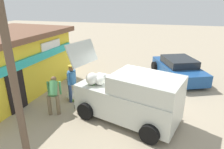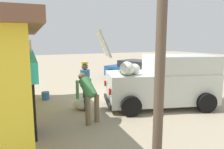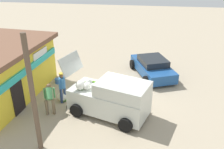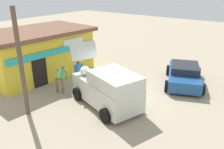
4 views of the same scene
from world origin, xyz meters
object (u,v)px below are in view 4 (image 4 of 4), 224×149
customer_bending (61,77)px  paint_bucket (88,71)px  storefront_bar (38,52)px  delivery_van (108,88)px  parked_sedan (184,74)px  vendor_standing (79,71)px  unloaded_banana_pile (79,82)px

customer_bending → paint_bucket: customer_bending is taller
storefront_bar → paint_bucket: bearing=-53.1°
delivery_van → customer_bending: bearing=95.0°
parked_sedan → vendor_standing: bearing=130.5°
vendor_standing → paint_bucket: 2.42m
vendor_standing → paint_bucket: bearing=27.9°
vendor_standing → delivery_van: bearing=-107.0°
storefront_bar → paint_bucket: (2.00, -2.66, -1.34)m
storefront_bar → delivery_van: storefront_bar is taller
storefront_bar → delivery_van: size_ratio=1.60×
unloaded_banana_pile → paint_bucket: size_ratio=2.51×
customer_bending → parked_sedan: bearing=-44.3°
parked_sedan → paint_bucket: 6.28m
delivery_van → paint_bucket: bearing=53.4°
delivery_van → parked_sedan: bearing=-22.3°
vendor_standing → paint_bucket: vendor_standing is taller
paint_bucket → customer_bending: bearing=-166.1°
storefront_bar → vendor_standing: (-0.01, -3.72, -0.52)m
storefront_bar → unloaded_banana_pile: bearing=-88.5°
customer_bending → paint_bucket: (3.13, 0.77, -0.73)m
customer_bending → storefront_bar: bearing=71.7°
storefront_bar → parked_sedan: bearing=-64.3°
storefront_bar → delivery_van: bearing=-97.5°
delivery_van → vendor_standing: 2.92m
parked_sedan → unloaded_banana_pile: size_ratio=5.32×
delivery_van → paint_bucket: (2.86, 3.86, -0.79)m
storefront_bar → vendor_standing: size_ratio=4.28×
delivery_van → vendor_standing: delivery_van is taller
delivery_van → customer_bending: (-0.27, 3.09, -0.06)m
parked_sedan → unloaded_banana_pile: (-4.02, 4.93, -0.39)m
customer_bending → delivery_van: bearing=-85.0°
storefront_bar → customer_bending: size_ratio=4.96×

